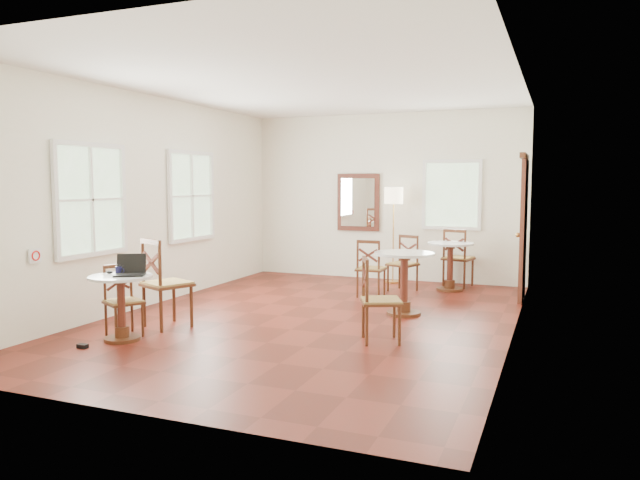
# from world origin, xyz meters

# --- Properties ---
(ground) EXTENTS (7.00, 7.00, 0.00)m
(ground) POSITION_xyz_m (0.00, 0.00, 0.00)
(ground) COLOR #5A180F
(ground) RESTS_ON ground
(room_shell) EXTENTS (5.02, 7.02, 3.01)m
(room_shell) POSITION_xyz_m (-0.06, 0.27, 1.89)
(room_shell) COLOR white
(room_shell) RESTS_ON ground
(cafe_table_near) EXTENTS (0.70, 0.70, 0.73)m
(cafe_table_near) POSITION_xyz_m (-1.55, -1.80, 0.45)
(cafe_table_near) COLOR #4D2613
(cafe_table_near) RESTS_ON ground
(cafe_table_mid) EXTENTS (0.80, 0.80, 0.84)m
(cafe_table_mid) POSITION_xyz_m (1.06, 0.66, 0.52)
(cafe_table_mid) COLOR #4D2613
(cafe_table_mid) RESTS_ON ground
(cafe_table_back) EXTENTS (0.75, 0.75, 0.79)m
(cafe_table_back) POSITION_xyz_m (1.32, 2.72, 0.49)
(cafe_table_back) COLOR #4D2613
(cafe_table_back) RESTS_ON ground
(chair_near_a) EXTENTS (0.67, 0.67, 1.09)m
(chair_near_a) POSITION_xyz_m (-1.48, -1.09, 0.54)
(chair_near_a) COLOR #4D2613
(chair_near_a) RESTS_ON ground
(chair_near_b) EXTENTS (0.51, 0.51, 0.82)m
(chair_near_b) POSITION_xyz_m (-1.68, -1.62, 0.41)
(chair_near_b) COLOR #4D2613
(chair_near_b) RESTS_ON ground
(chair_mid_a) EXTENTS (0.42, 0.42, 0.89)m
(chair_mid_a) POSITION_xyz_m (0.28, 1.72, 0.44)
(chair_mid_a) COLOR #4D2613
(chair_mid_a) RESTS_ON ground
(chair_mid_b) EXTENTS (0.57, 0.57, 0.94)m
(chair_mid_b) POSITION_xyz_m (1.13, -0.78, 0.47)
(chair_mid_b) COLOR #4D2613
(chair_mid_b) RESTS_ON ground
(chair_back_a) EXTENTS (0.54, 0.54, 0.99)m
(chair_back_a) POSITION_xyz_m (1.38, 3.16, 0.49)
(chair_back_a) COLOR #4D2613
(chair_back_a) RESTS_ON ground
(chair_back_b) EXTENTS (0.53, 0.53, 0.90)m
(chair_back_b) POSITION_xyz_m (0.62, 2.42, 0.45)
(chair_back_b) COLOR #4D2613
(chair_back_b) RESTS_ON ground
(floor_lamp) EXTENTS (0.33, 0.33, 1.68)m
(floor_lamp) POSITION_xyz_m (0.25, 3.15, 1.43)
(floor_lamp) COLOR #BF8C3F
(floor_lamp) RESTS_ON ground
(laptop) EXTENTS (0.41, 0.39, 0.23)m
(laptop) POSITION_xyz_m (-1.47, -1.72, 0.79)
(laptop) COLOR black
(laptop) RESTS_ON cafe_table_near
(mouse) EXTENTS (0.10, 0.09, 0.03)m
(mouse) POSITION_xyz_m (-1.76, -1.73, 0.75)
(mouse) COLOR black
(mouse) RESTS_ON cafe_table_near
(navy_mug) EXTENTS (0.11, 0.08, 0.09)m
(navy_mug) POSITION_xyz_m (-1.62, -1.73, 0.78)
(navy_mug) COLOR black
(navy_mug) RESTS_ON cafe_table_near
(water_glass) EXTENTS (0.07, 0.07, 0.11)m
(water_glass) POSITION_xyz_m (-1.61, -1.71, 0.79)
(water_glass) COLOR white
(water_glass) RESTS_ON cafe_table_near
(power_adapter) EXTENTS (0.11, 0.07, 0.04)m
(power_adapter) POSITION_xyz_m (-1.73, -2.21, 0.02)
(power_adapter) COLOR black
(power_adapter) RESTS_ON ground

